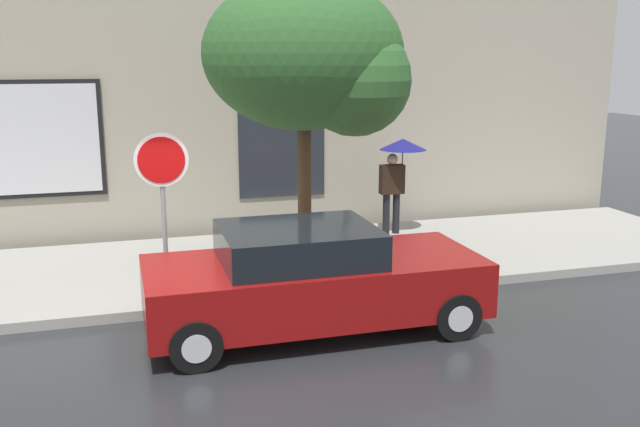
{
  "coord_description": "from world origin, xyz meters",
  "views": [
    {
      "loc": [
        -1.07,
        -8.65,
        3.67
      ],
      "look_at": [
        1.97,
        1.8,
        1.2
      ],
      "focal_mm": 39.38,
      "sensor_mm": 36.0,
      "label": 1
    }
  ],
  "objects_px": {
    "stop_sign": "(162,184)",
    "parked_car": "(311,279)",
    "pedestrian_with_umbrella": "(399,160)",
    "street_tree": "(314,60)"
  },
  "relations": [
    {
      "from": "stop_sign",
      "to": "parked_car",
      "type": "bearing_deg",
      "value": -36.5
    },
    {
      "from": "pedestrian_with_umbrella",
      "to": "stop_sign",
      "type": "bearing_deg",
      "value": -150.02
    },
    {
      "from": "street_tree",
      "to": "pedestrian_with_umbrella",
      "type": "bearing_deg",
      "value": 42.57
    },
    {
      "from": "parked_car",
      "to": "street_tree",
      "type": "xyz_separation_m",
      "value": [
        0.59,
        1.94,
        2.87
      ]
    },
    {
      "from": "street_tree",
      "to": "parked_car",
      "type": "bearing_deg",
      "value": -107.03
    },
    {
      "from": "pedestrian_with_umbrella",
      "to": "parked_car",
      "type": "bearing_deg",
      "value": -125.7
    },
    {
      "from": "parked_car",
      "to": "pedestrian_with_umbrella",
      "type": "relative_size",
      "value": 2.36
    },
    {
      "from": "street_tree",
      "to": "stop_sign",
      "type": "xyz_separation_m",
      "value": [
        -2.41,
        -0.59,
        -1.71
      ]
    },
    {
      "from": "parked_car",
      "to": "stop_sign",
      "type": "distance_m",
      "value": 2.54
    },
    {
      "from": "parked_car",
      "to": "street_tree",
      "type": "height_order",
      "value": "street_tree"
    }
  ]
}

